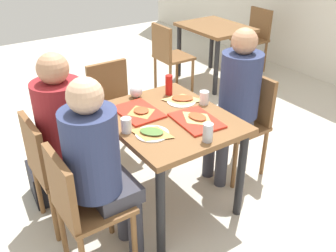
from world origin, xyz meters
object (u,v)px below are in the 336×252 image
at_px(pizza_slice_c, 182,99).
at_px(condiment_bottle, 169,85).
at_px(paper_plate_center, 181,101).
at_px(pizza_slice_b, 197,117).
at_px(background_table, 215,35).
at_px(plastic_cup_a, 204,98).
at_px(chair_left_end, 114,103).
at_px(person_in_brown_jacket, 99,161).
at_px(plastic_cup_b, 126,125).
at_px(pizza_slice_a, 141,111).
at_px(background_chair_far, 254,35).
at_px(chair_far_side, 246,117).
at_px(person_in_red, 67,127).
at_px(pizza_slice_d, 152,132).
at_px(tray_red_near, 138,112).
at_px(paper_plate_near_edge, 152,134).
at_px(person_far_side, 236,94).
at_px(handbag, 42,182).
at_px(soda_can, 208,133).
at_px(tray_red_far, 196,121).
at_px(foil_bundle, 136,91).
at_px(main_table, 168,130).
at_px(background_chair_near, 168,54).
at_px(chair_near_right, 80,203).

bearing_deg(pizza_slice_c, condiment_bottle, -173.06).
height_order(paper_plate_center, pizza_slice_b, pizza_slice_b).
relative_size(paper_plate_center, background_table, 0.24).
bearing_deg(plastic_cup_a, chair_left_end, -157.80).
xyz_separation_m(person_in_brown_jacket, plastic_cup_b, (-0.22, 0.30, 0.04)).
xyz_separation_m(pizza_slice_a, background_chair_far, (-1.61, 2.80, -0.26)).
height_order(pizza_slice_b, plastic_cup_b, plastic_cup_b).
height_order(chair_far_side, person_in_red, person_in_red).
height_order(chair_left_end, background_table, chair_left_end).
bearing_deg(pizza_slice_d, tray_red_near, 164.86).
relative_size(pizza_slice_d, plastic_cup_a, 2.72).
height_order(tray_red_near, paper_plate_near_edge, tray_red_near).
relative_size(chair_left_end, person_far_side, 0.68).
relative_size(pizza_slice_c, handbag, 0.88).
bearing_deg(plastic_cup_a, paper_plate_center, -134.90).
bearing_deg(tray_red_near, soda_can, 15.58).
relative_size(pizza_slice_c, plastic_cup_a, 2.82).
bearing_deg(soda_can, person_far_side, 123.24).
relative_size(tray_red_far, pizza_slice_b, 1.60).
bearing_deg(condiment_bottle, handbag, -105.11).
relative_size(paper_plate_center, plastic_cup_a, 2.20).
xyz_separation_m(person_in_red, pizza_slice_b, (0.40, 0.78, 0.01)).
distance_m(person_in_brown_jacket, pizza_slice_c, 0.98).
bearing_deg(condiment_bottle, chair_far_side, 60.91).
xyz_separation_m(chair_left_end, pizza_slice_b, (1.03, 0.14, 0.26)).
relative_size(handbag, background_table, 0.36).
xyz_separation_m(person_far_side, pizza_slice_d, (0.15, -0.87, 0.01)).
height_order(pizza_slice_d, foil_bundle, foil_bundle).
distance_m(tray_red_near, soda_can, 0.61).
distance_m(paper_plate_center, plastic_cup_b, 0.59).
xyz_separation_m(main_table, paper_plate_center, (-0.15, 0.22, 0.11)).
xyz_separation_m(tray_red_far, paper_plate_near_edge, (-0.02, -0.34, -0.00)).
bearing_deg(person_in_brown_jacket, background_table, 127.70).
bearing_deg(pizza_slice_b, background_chair_near, 150.97).
distance_m(soda_can, condiment_bottle, 0.75).
height_order(chair_near_right, pizza_slice_a, chair_near_right).
bearing_deg(person_in_red, pizza_slice_a, 78.98).
distance_m(chair_far_side, chair_left_end, 1.17).
distance_m(pizza_slice_d, soda_can, 0.37).
distance_m(person_in_red, pizza_slice_d, 0.57).
bearing_deg(main_table, pizza_slice_d, -57.31).
xyz_separation_m(paper_plate_center, pizza_slice_b, (0.30, -0.09, 0.02)).
distance_m(pizza_slice_c, pizza_slice_d, 0.56).
bearing_deg(chair_far_side, plastic_cup_a, -93.12).
height_order(pizza_slice_a, background_table, pizza_slice_a).
bearing_deg(chair_near_right, tray_red_far, 94.56).
bearing_deg(background_chair_near, handbag, -59.93).
distance_m(paper_plate_center, plastic_cup_a, 0.18).
relative_size(person_in_brown_jacket, condiment_bottle, 7.96).
distance_m(pizza_slice_b, plastic_cup_b, 0.50).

